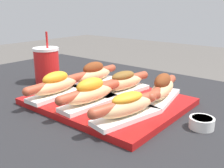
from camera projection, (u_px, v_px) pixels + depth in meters
name	position (u px, v px, depth m)	size (l,w,h in m)	color
serving_tray	(108.00, 101.00, 0.79)	(0.43, 0.35, 0.02)	#B71414
hot_dog_0	(56.00, 85.00, 0.79)	(0.06, 0.23, 0.08)	white
hot_dog_1	(90.00, 93.00, 0.72)	(0.07, 0.23, 0.08)	white
hot_dog_2	(127.00, 106.00, 0.63)	(0.10, 0.22, 0.07)	white
hot_dog_3	(94.00, 74.00, 0.92)	(0.06, 0.23, 0.08)	white
hot_dog_4	(123.00, 83.00, 0.83)	(0.09, 0.23, 0.07)	white
hot_dog_5	(162.00, 89.00, 0.76)	(0.10, 0.22, 0.08)	white
sauce_bowl	(202.00, 122.00, 0.63)	(0.06, 0.06, 0.03)	white
drink_cup	(47.00, 65.00, 1.00)	(0.10, 0.10, 0.19)	red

